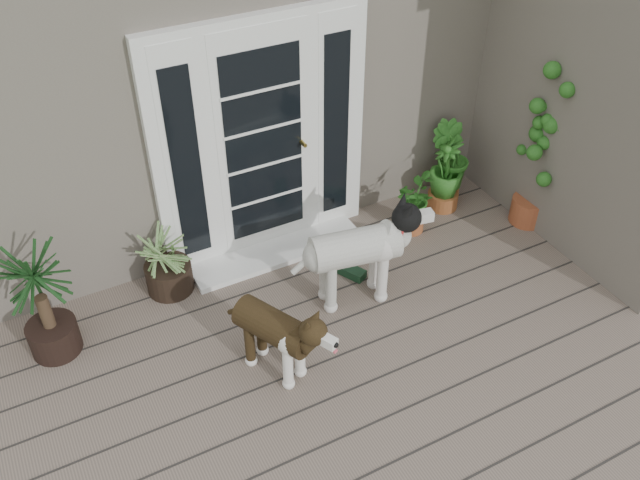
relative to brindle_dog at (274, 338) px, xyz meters
name	(u,v)px	position (x,y,z in m)	size (l,w,h in m)	color
deck	(419,407)	(0.78, -0.77, -0.39)	(6.20, 4.60, 0.12)	#6B5B4C
house_main	(196,14)	(0.78, 3.48, 1.10)	(7.40, 4.00, 3.10)	#665E54
door_unit	(262,141)	(0.58, 1.43, 0.74)	(1.90, 0.14, 2.15)	white
door_step	(277,251)	(0.58, 1.23, -0.31)	(1.60, 0.40, 0.05)	white
brindle_dog	(274,338)	(0.00, 0.00, 0.00)	(0.34, 0.80, 0.67)	#3A2A15
white_dog	(355,261)	(0.91, 0.41, 0.07)	(0.41, 0.96, 0.80)	white
spider_plant	(166,257)	(-0.42, 1.23, 0.02)	(0.65, 0.65, 0.70)	#8DA465
yucca	(41,300)	(-1.42, 0.97, 0.19)	(0.72, 0.72, 1.04)	#123411
herb_a	(412,209)	(1.86, 0.97, -0.09)	(0.38, 0.38, 0.48)	#225B1A
herb_b	(448,172)	(2.44, 1.23, -0.02)	(0.41, 0.41, 0.62)	#184C15
herb_c	(445,180)	(2.34, 1.13, -0.03)	(0.40, 0.40, 0.61)	#1B5F1F
sapling	(545,140)	(2.92, 0.56, 0.56)	(0.53, 0.53, 1.79)	#1B5F1B
clog_left	(349,270)	(1.02, 0.68, -0.28)	(0.16, 0.34, 0.10)	#153620
clog_right	(375,238)	(1.45, 0.95, -0.28)	(0.16, 0.33, 0.10)	black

